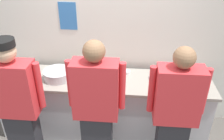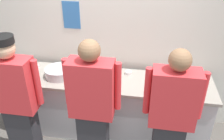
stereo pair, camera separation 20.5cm
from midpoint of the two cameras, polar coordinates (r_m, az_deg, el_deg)
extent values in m
cube|color=silver|center=(3.36, 1.17, 9.29)|extent=(4.55, 0.10, 2.78)
cube|color=#3370B7|center=(3.35, -8.05, 12.98)|extent=(0.24, 0.01, 0.38)
cube|color=silver|center=(3.43, -0.14, -8.80)|extent=(2.84, 0.61, 0.84)
cube|color=gray|center=(3.17, -0.15, -2.51)|extent=(2.90, 0.67, 0.04)
cube|color=#2D2D33|center=(3.20, -18.55, -14.45)|extent=(0.34, 0.20, 0.81)
cube|color=red|center=(2.77, -20.90, -3.42)|extent=(0.47, 0.24, 0.64)
cylinder|color=red|center=(2.66, -15.52, -3.01)|extent=(0.07, 0.07, 0.55)
sphere|color=tan|center=(2.57, -22.61, 4.80)|extent=(0.22, 0.22, 0.22)
cylinder|color=black|center=(2.54, -23.01, 6.71)|extent=(0.23, 0.23, 0.08)
cube|color=#2D2D33|center=(2.96, -2.32, -16.66)|extent=(0.34, 0.20, 0.83)
cube|color=red|center=(2.48, -2.66, -4.68)|extent=(0.48, 0.24, 0.65)
cylinder|color=red|center=(2.56, -8.57, -2.96)|extent=(0.07, 0.07, 0.56)
cylinder|color=red|center=(2.46, 3.84, -4.12)|extent=(0.07, 0.07, 0.56)
sphere|color=#8C6647|center=(2.26, -2.92, 4.70)|extent=(0.22, 0.22, 0.22)
cube|color=red|center=(2.49, 17.10, -6.66)|extent=(0.47, 0.24, 0.64)
cylinder|color=red|center=(2.48, 10.92, -5.09)|extent=(0.07, 0.07, 0.54)
cylinder|color=red|center=(2.57, 23.12, -5.90)|extent=(0.07, 0.07, 0.54)
sphere|color=#8C6647|center=(2.28, 18.69, 2.27)|extent=(0.22, 0.22, 0.22)
cylinder|color=white|center=(3.04, -0.77, -3.56)|extent=(0.20, 0.20, 0.01)
cylinder|color=white|center=(3.03, -0.77, -3.37)|extent=(0.20, 0.20, 0.01)
cylinder|color=white|center=(3.02, -0.77, -3.18)|extent=(0.20, 0.20, 0.01)
cylinder|color=white|center=(3.02, -0.77, -2.99)|extent=(0.20, 0.20, 0.01)
cylinder|color=white|center=(3.01, -0.78, -2.79)|extent=(0.20, 0.20, 0.01)
cylinder|color=white|center=(3.00, -0.78, -2.60)|extent=(0.20, 0.20, 0.01)
cylinder|color=white|center=(3.00, -0.78, -2.41)|extent=(0.20, 0.20, 0.01)
cylinder|color=#B7BABF|center=(3.26, -10.93, -0.57)|extent=(0.38, 0.38, 0.12)
cube|color=#B7BABF|center=(3.15, 14.98, -3.24)|extent=(0.46, 0.36, 0.02)
cylinder|color=#56A333|center=(3.01, 22.16, -4.70)|extent=(0.05, 0.05, 0.16)
cone|color=#56A333|center=(2.96, 22.51, -3.14)|extent=(0.05, 0.05, 0.04)
cylinder|color=red|center=(3.39, -20.11, -0.48)|extent=(0.06, 0.06, 0.14)
cone|color=red|center=(3.35, -20.36, 0.84)|extent=(0.05, 0.05, 0.04)
cylinder|color=#56A333|center=(3.30, -6.45, 0.46)|extent=(0.06, 0.06, 0.15)
cone|color=#56A333|center=(3.25, -6.54, 1.87)|extent=(0.05, 0.05, 0.04)
cylinder|color=white|center=(3.32, -4.24, -0.31)|extent=(0.09, 0.09, 0.04)
cylinder|color=red|center=(3.31, -4.24, -0.12)|extent=(0.07, 0.07, 0.01)
cylinder|color=white|center=(3.67, -18.91, 1.16)|extent=(0.10, 0.10, 0.04)
cylinder|color=red|center=(3.66, -18.95, 1.35)|extent=(0.08, 0.08, 0.01)
cylinder|color=white|center=(3.29, 5.76, -0.67)|extent=(0.09, 0.09, 0.04)
cylinder|color=gold|center=(3.28, 5.78, -0.46)|extent=(0.08, 0.08, 0.01)
cylinder|color=white|center=(3.56, -16.29, 0.76)|extent=(0.09, 0.09, 0.04)
cylinder|color=gold|center=(3.55, -16.32, 0.97)|extent=(0.07, 0.07, 0.01)
cylinder|color=white|center=(3.14, -2.85, -1.58)|extent=(0.09, 0.09, 0.09)
camera|label=1|loc=(0.10, -88.05, 1.09)|focal=37.77mm
camera|label=2|loc=(0.10, 91.95, -1.09)|focal=37.77mm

